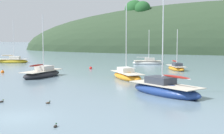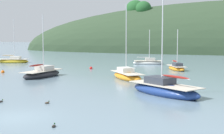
{
  "view_description": "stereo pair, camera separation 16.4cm",
  "coord_description": "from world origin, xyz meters",
  "px_view_note": "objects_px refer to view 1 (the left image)",
  "views": [
    {
      "loc": [
        10.86,
        -16.88,
        4.88
      ],
      "look_at": [
        0.0,
        20.0,
        1.2
      ],
      "focal_mm": 52.93,
      "sensor_mm": 36.0,
      "label": 1
    },
    {
      "loc": [
        11.02,
        -16.83,
        4.88
      ],
      "look_at": [
        0.0,
        20.0,
        1.2
      ],
      "focal_mm": 52.93,
      "sensor_mm": 36.0,
      "label": 2
    }
  ],
  "objects_px": {
    "sailboat_cream_ketch": "(13,61)",
    "sailboat_orange_cutter": "(165,89)",
    "duck_trailing": "(48,103)",
    "duck_lone_left": "(55,126)",
    "sailboat_red_portside": "(176,68)",
    "sailboat_black_sloop": "(42,74)",
    "mooring_buoy_inner": "(91,68)",
    "duck_straggler": "(2,102)",
    "sailboat_white_near": "(148,62)",
    "sailboat_teal_outer": "(127,76)",
    "mooring_buoy_outer": "(3,72)"
  },
  "relations": [
    {
      "from": "sailboat_cream_ketch",
      "to": "sailboat_black_sloop",
      "type": "relative_size",
      "value": 1.06
    },
    {
      "from": "sailboat_cream_ketch",
      "to": "sailboat_black_sloop",
      "type": "xyz_separation_m",
      "value": [
        14.93,
        -16.79,
        0.03
      ]
    },
    {
      "from": "sailboat_black_sloop",
      "to": "duck_lone_left",
      "type": "xyz_separation_m",
      "value": [
        11.08,
        -19.12,
        -0.34
      ]
    },
    {
      "from": "duck_trailing",
      "to": "sailboat_red_portside",
      "type": "bearing_deg",
      "value": 75.84
    },
    {
      "from": "sailboat_teal_outer",
      "to": "mooring_buoy_outer",
      "type": "relative_size",
      "value": 16.03
    },
    {
      "from": "sailboat_white_near",
      "to": "mooring_buoy_inner",
      "type": "distance_m",
      "value": 12.22
    },
    {
      "from": "sailboat_cream_ketch",
      "to": "sailboat_teal_outer",
      "type": "xyz_separation_m",
      "value": [
        24.97,
        -15.71,
        0.02
      ]
    },
    {
      "from": "mooring_buoy_outer",
      "to": "duck_lone_left",
      "type": "relative_size",
      "value": 1.27
    },
    {
      "from": "sailboat_teal_outer",
      "to": "duck_trailing",
      "type": "height_order",
      "value": "sailboat_teal_outer"
    },
    {
      "from": "sailboat_black_sloop",
      "to": "duck_lone_left",
      "type": "height_order",
      "value": "sailboat_black_sloop"
    },
    {
      "from": "sailboat_cream_ketch",
      "to": "sailboat_teal_outer",
      "type": "height_order",
      "value": "sailboat_teal_outer"
    },
    {
      "from": "sailboat_red_portside",
      "to": "duck_lone_left",
      "type": "bearing_deg",
      "value": -96.08
    },
    {
      "from": "mooring_buoy_outer",
      "to": "duck_trailing",
      "type": "bearing_deg",
      "value": -47.11
    },
    {
      "from": "sailboat_teal_outer",
      "to": "sailboat_black_sloop",
      "type": "bearing_deg",
      "value": -173.83
    },
    {
      "from": "sailboat_cream_ketch",
      "to": "duck_straggler",
      "type": "bearing_deg",
      "value": -58.14
    },
    {
      "from": "sailboat_red_portside",
      "to": "sailboat_cream_ketch",
      "type": "height_order",
      "value": "sailboat_cream_ketch"
    },
    {
      "from": "sailboat_red_portside",
      "to": "mooring_buoy_outer",
      "type": "relative_size",
      "value": 10.94
    },
    {
      "from": "mooring_buoy_inner",
      "to": "duck_straggler",
      "type": "bearing_deg",
      "value": -85.24
    },
    {
      "from": "sailboat_cream_ketch",
      "to": "mooring_buoy_outer",
      "type": "height_order",
      "value": "sailboat_cream_ketch"
    },
    {
      "from": "sailboat_black_sloop",
      "to": "duck_trailing",
      "type": "height_order",
      "value": "sailboat_black_sloop"
    },
    {
      "from": "sailboat_orange_cutter",
      "to": "duck_trailing",
      "type": "relative_size",
      "value": 21.85
    },
    {
      "from": "mooring_buoy_outer",
      "to": "sailboat_teal_outer",
      "type": "bearing_deg",
      "value": -4.17
    },
    {
      "from": "duck_straggler",
      "to": "duck_lone_left",
      "type": "distance_m",
      "value": 8.31
    },
    {
      "from": "sailboat_cream_ketch",
      "to": "duck_straggler",
      "type": "xyz_separation_m",
      "value": [
        19.29,
        -31.03,
        -0.31
      ]
    },
    {
      "from": "sailboat_white_near",
      "to": "mooring_buoy_inner",
      "type": "xyz_separation_m",
      "value": [
        -6.53,
        -10.33,
        -0.2
      ]
    },
    {
      "from": "sailboat_black_sloop",
      "to": "mooring_buoy_inner",
      "type": "relative_size",
      "value": 14.04
    },
    {
      "from": "sailboat_orange_cutter",
      "to": "duck_straggler",
      "type": "xyz_separation_m",
      "value": [
        -11.06,
        -6.62,
        -0.38
      ]
    },
    {
      "from": "sailboat_red_portside",
      "to": "duck_trailing",
      "type": "relative_size",
      "value": 14.75
    },
    {
      "from": "sailboat_red_portside",
      "to": "duck_trailing",
      "type": "xyz_separation_m",
      "value": [
        -6.6,
        -26.17,
        -0.27
      ]
    },
    {
      "from": "sailboat_red_portside",
      "to": "sailboat_white_near",
      "type": "xyz_separation_m",
      "value": [
        -5.61,
        8.2,
        -0.0
      ]
    },
    {
      "from": "duck_lone_left",
      "to": "duck_trailing",
      "type": "height_order",
      "value": "same"
    },
    {
      "from": "sailboat_black_sloop",
      "to": "duck_straggler",
      "type": "bearing_deg",
      "value": -73.0
    },
    {
      "from": "mooring_buoy_inner",
      "to": "duck_straggler",
      "type": "distance_m",
      "value": 24.68
    },
    {
      "from": "sailboat_cream_ketch",
      "to": "sailboat_orange_cutter",
      "type": "distance_m",
      "value": 38.95
    },
    {
      "from": "sailboat_white_near",
      "to": "mooring_buoy_inner",
      "type": "bearing_deg",
      "value": -122.29
    },
    {
      "from": "sailboat_cream_ketch",
      "to": "sailboat_orange_cutter",
      "type": "bearing_deg",
      "value": -38.82
    },
    {
      "from": "sailboat_cream_ketch",
      "to": "sailboat_black_sloop",
      "type": "height_order",
      "value": "sailboat_cream_ketch"
    },
    {
      "from": "sailboat_red_portside",
      "to": "sailboat_orange_cutter",
      "type": "distance_m",
      "value": 20.13
    },
    {
      "from": "sailboat_black_sloop",
      "to": "duck_straggler",
      "type": "distance_m",
      "value": 14.9
    },
    {
      "from": "sailboat_orange_cutter",
      "to": "duck_straggler",
      "type": "distance_m",
      "value": 12.9
    },
    {
      "from": "sailboat_orange_cutter",
      "to": "mooring_buoy_outer",
      "type": "distance_m",
      "value": 24.56
    },
    {
      "from": "sailboat_black_sloop",
      "to": "sailboat_teal_outer",
      "type": "height_order",
      "value": "sailboat_teal_outer"
    },
    {
      "from": "sailboat_orange_cutter",
      "to": "sailboat_black_sloop",
      "type": "height_order",
      "value": "sailboat_orange_cutter"
    },
    {
      "from": "sailboat_red_portside",
      "to": "mooring_buoy_outer",
      "type": "distance_m",
      "value": 23.76
    },
    {
      "from": "sailboat_white_near",
      "to": "duck_lone_left",
      "type": "bearing_deg",
      "value": -86.77
    },
    {
      "from": "sailboat_red_portside",
      "to": "sailboat_orange_cutter",
      "type": "xyz_separation_m",
      "value": [
        0.97,
        -20.1,
        0.11
      ]
    },
    {
      "from": "sailboat_teal_outer",
      "to": "mooring_buoy_inner",
      "type": "height_order",
      "value": "sailboat_teal_outer"
    },
    {
      "from": "sailboat_teal_outer",
      "to": "duck_trailing",
      "type": "distance_m",
      "value": 14.94
    },
    {
      "from": "sailboat_cream_ketch",
      "to": "sailboat_white_near",
      "type": "distance_m",
      "value": 24.09
    },
    {
      "from": "sailboat_orange_cutter",
      "to": "mooring_buoy_inner",
      "type": "xyz_separation_m",
      "value": [
        -13.11,
        17.97,
        -0.31
      ]
    }
  ]
}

